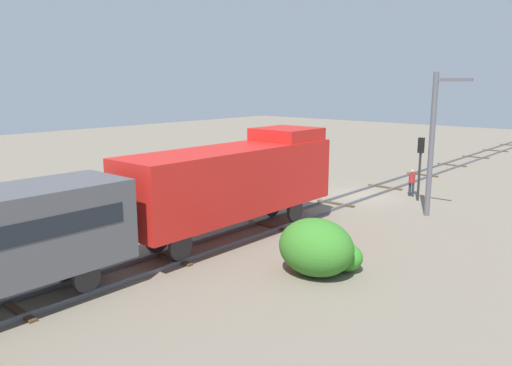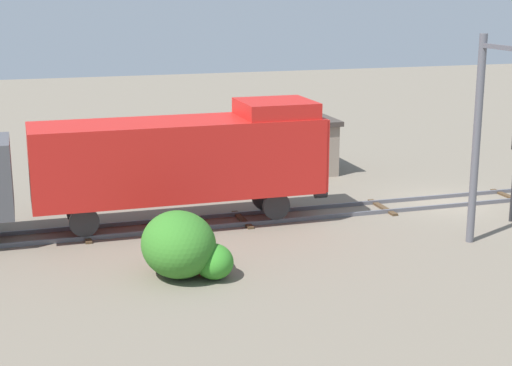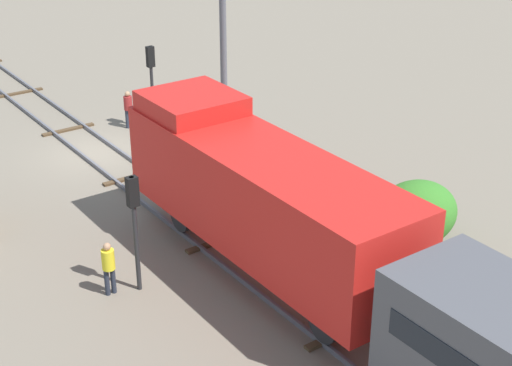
# 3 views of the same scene
# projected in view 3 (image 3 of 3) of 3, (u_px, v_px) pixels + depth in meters

# --- Properties ---
(ground_plane) EXTENTS (110.49, 110.49, 0.00)m
(ground_plane) POSITION_uv_depth(u_px,v_px,m) (98.00, 153.00, 32.55)
(ground_plane) COLOR #756B5B
(railway_track) EXTENTS (2.40, 73.66, 0.16)m
(railway_track) POSITION_uv_depth(u_px,v_px,m) (98.00, 151.00, 32.52)
(railway_track) COLOR #595960
(railway_track) RESTS_ON ground
(locomotive) EXTENTS (2.90, 11.60, 4.60)m
(locomotive) POSITION_uv_depth(u_px,v_px,m) (259.00, 192.00, 22.89)
(locomotive) COLOR red
(locomotive) RESTS_ON railway_track
(traffic_signal_near) EXTENTS (0.32, 0.34, 3.79)m
(traffic_signal_near) POSITION_uv_depth(u_px,v_px,m) (151.00, 72.00, 33.81)
(traffic_signal_near) COLOR #262628
(traffic_signal_near) RESTS_ON ground
(traffic_signal_mid) EXTENTS (0.32, 0.34, 3.67)m
(traffic_signal_mid) POSITION_uv_depth(u_px,v_px,m) (134.00, 212.00, 22.19)
(traffic_signal_mid) COLOR #262628
(traffic_signal_mid) RESTS_ON ground
(worker_near_track) EXTENTS (0.38, 0.38, 1.70)m
(worker_near_track) POSITION_uv_depth(u_px,v_px,m) (128.00, 107.00, 34.72)
(worker_near_track) COLOR #262B38
(worker_near_track) RESTS_ON ground
(worker_by_signal) EXTENTS (0.38, 0.38, 1.70)m
(worker_by_signal) POSITION_uv_depth(u_px,v_px,m) (109.00, 264.00, 22.64)
(worker_by_signal) COLOR #262B38
(worker_by_signal) RESTS_ON ground
(catenary_mast) EXTENTS (1.94, 0.28, 7.50)m
(catenary_mast) POSITION_uv_depth(u_px,v_px,m) (225.00, 51.00, 32.01)
(catenary_mast) COLOR #595960
(catenary_mast) RESTS_ON ground
(bush_mid) EXTENTS (1.53, 1.25, 1.11)m
(bush_mid) POSITION_uv_depth(u_px,v_px,m) (404.00, 211.00, 26.64)
(bush_mid) COLOR #338426
(bush_mid) RESTS_ON ground
(bush_far) EXTENTS (2.90, 2.38, 2.11)m
(bush_far) POSITION_uv_depth(u_px,v_px,m) (416.00, 213.00, 25.39)
(bush_far) COLOR #357826
(bush_far) RESTS_ON ground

